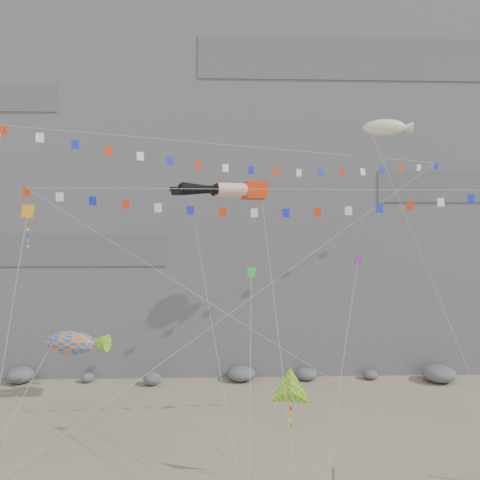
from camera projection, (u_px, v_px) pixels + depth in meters
The scene contains 13 objects.
ground at pixel (253, 475), 25.96m from camera, with size 120.00×120.00×0.00m, color gray.
cliff at pixel (237, 141), 57.71m from camera, with size 80.00×28.00×50.00m, color slate.
talus_boulders at pixel (241, 374), 42.95m from camera, with size 60.00×3.00×1.20m, color slate, non-canonical shape.
legs_kite at pixel (229, 190), 32.12m from camera, with size 7.04×15.54×21.85m.
flag_banner_upper at pixel (263, 148), 33.71m from camera, with size 31.73×18.91×28.22m.
flag_banner_lower at pixel (270, 190), 28.94m from camera, with size 29.57×4.40×20.33m.
harlequin_kite at pixel (27, 213), 27.34m from camera, with size 1.67×5.89×15.74m.
fish_windsock at pixel (70, 343), 26.93m from camera, with size 5.75×6.43×9.55m.
delta_kite at pixel (291, 391), 24.49m from camera, with size 2.86×7.19×8.60m.
blimp_windsock at pixel (384, 128), 36.74m from camera, with size 4.76×14.22×25.59m.
small_kite_a at pixel (190, 196), 34.46m from camera, with size 4.30×15.71×22.79m.
small_kite_b at pixel (357, 263), 30.87m from camera, with size 5.34×10.62×15.98m.
small_kite_c at pixel (251, 275), 27.21m from camera, with size 1.29×9.67×14.37m.
Camera 1 is at (-1.63, -25.80, 13.34)m, focal length 35.00 mm.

